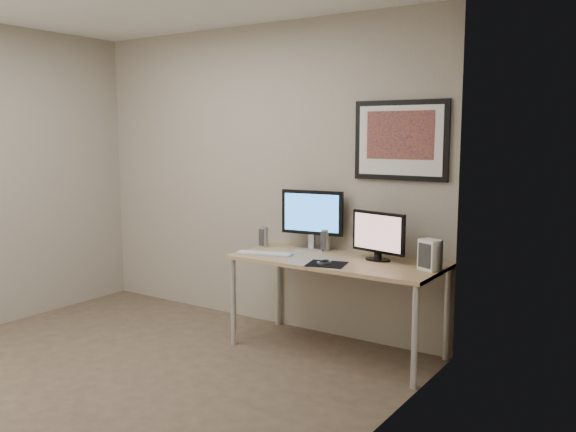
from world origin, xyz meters
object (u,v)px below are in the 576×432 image
Objects in this scene: desk at (337,267)px; speaker_left at (264,237)px; speaker_right at (326,240)px; monitor_large at (312,217)px; monitor_tv at (378,235)px; keyboard at (264,253)px; fan_unit at (430,255)px; framed_art at (401,140)px.

desk is 9.68× the size of speaker_left.
speaker_right is (0.51, 0.15, 0.00)m from speaker_left.
monitor_large reaches higher than speaker_right.
speaker_right is at bearing 20.49° from speaker_left.
monitor_tv is 0.91m from keyboard.
speaker_left is at bearing 172.14° from desk.
monitor_large is 2.47× the size of fan_unit.
fan_unit reaches higher than speaker_right.
speaker_left is at bearing 110.82° from keyboard.
framed_art is 0.73m from monitor_tv.
fan_unit is (0.96, -0.22, 0.02)m from speaker_right.
monitor_large is 0.52m from keyboard.
monitor_tv is 2.68× the size of speaker_right.
desk is 0.55m from monitor_large.
framed_art is at bearing 16.13° from speaker_left.
framed_art is 1.39m from speaker_left.
speaker_left is at bearing -160.01° from fan_unit.
framed_art is 1.36m from keyboard.
speaker_right is 0.80× the size of fan_unit.
desk is at bearing -154.76° from fan_unit.
speaker_right reaches higher than desk.
monitor_tv reaches higher than speaker_right.
monitor_tv is (0.28, 0.11, 0.26)m from desk.
monitor_large is 0.67m from monitor_tv.
speaker_left is 0.34m from keyboard.
monitor_tv reaches higher than keyboard.
framed_art reaches higher than monitor_tv.
fan_unit is (1.09, -0.20, -0.16)m from monitor_large.
fan_unit is (1.48, -0.08, 0.03)m from speaker_left.
speaker_right reaches higher than speaker_left.
monitor_large is 3.21× the size of speaker_left.
desk is 0.78m from speaker_left.
speaker_right reaches higher than keyboard.
fan_unit is at bearing -9.26° from speaker_right.
monitor_tv is at bearing -106.59° from framed_art.
framed_art reaches higher than monitor_large.
speaker_right is at bearing -172.28° from framed_art.
framed_art is at bearing 86.31° from monitor_tv.
desk is 9.23× the size of speaker_right.
framed_art reaches higher than fan_unit.
keyboard is (-0.32, -0.42, -0.08)m from speaker_right.
monitor_tv is (0.65, -0.12, -0.07)m from monitor_large.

